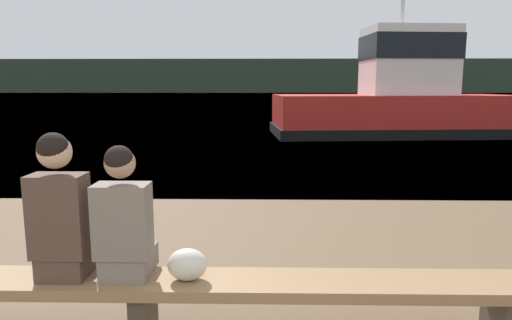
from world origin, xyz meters
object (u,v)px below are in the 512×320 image
person_right (124,221)px  tugboat_red (398,101)px  person_left (61,213)px  shopping_bag (187,265)px  bench_main (143,290)px

person_right → tugboat_red: (5.76, 13.68, 0.36)m
person_left → shopping_bag: 0.94m
person_left → tugboat_red: 15.02m
person_right → person_left: bearing=-179.5°
person_right → shopping_bag: (0.43, -0.03, -0.30)m
person_left → tugboat_red: tugboat_red is taller
bench_main → tugboat_red: bearing=67.6°
person_right → shopping_bag: person_right is taller
person_right → tugboat_red: tugboat_red is taller
bench_main → tugboat_red: tugboat_red is taller
person_right → shopping_bag: size_ratio=3.43×
person_right → tugboat_red: 14.85m
person_right → bench_main: bearing=-4.6°
bench_main → person_left: person_left is taller
bench_main → tugboat_red: size_ratio=0.62×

